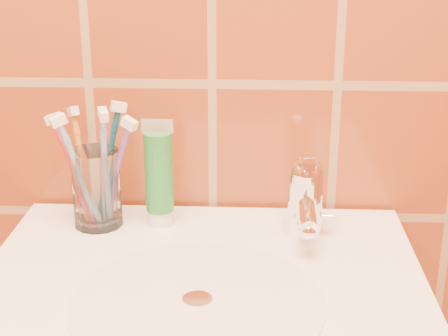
{
  "coord_description": "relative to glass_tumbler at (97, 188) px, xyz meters",
  "views": [
    {
      "loc": [
        0.06,
        0.22,
        1.28
      ],
      "look_at": [
        0.02,
        1.08,
        0.95
      ],
      "focal_mm": 55.0,
      "sensor_mm": 36.0,
      "label": 1
    }
  ],
  "objects": [
    {
      "name": "toothbrush_0",
      "position": [
        0.01,
        0.02,
        0.03
      ],
      "size": [
        0.1,
        0.09,
        0.19
      ],
      "primitive_type": null,
      "rotation": [
        0.24,
        0.0,
        1.97
      ],
      "color": "navy",
      "rests_on": "glass_tumbler"
    },
    {
      "name": "toothbrush_1",
      "position": [
        0.02,
        -0.01,
        0.03
      ],
      "size": [
        0.08,
        0.11,
        0.2
      ],
      "primitive_type": null,
      "rotation": [
        0.23,
        0.0,
        0.39
      ],
      "color": "#729ECA",
      "rests_on": "glass_tumbler"
    },
    {
      "name": "toothpaste_tube",
      "position": [
        0.09,
        0.0,
        0.02
      ],
      "size": [
        0.04,
        0.04,
        0.16
      ],
      "rotation": [
        0.0,
        0.0,
        -0.04
      ],
      "color": "white",
      "rests_on": "pedestal_sink"
    },
    {
      "name": "toothbrush_2",
      "position": [
        -0.02,
        -0.02,
        0.03
      ],
      "size": [
        0.12,
        0.11,
        0.19
      ],
      "primitive_type": null,
      "rotation": [
        0.29,
        0.0,
        -1.03
      ],
      "color": "#73A8CD",
      "rests_on": "glass_tumbler"
    },
    {
      "name": "toothbrush_5",
      "position": [
        -0.03,
        -0.0,
        0.03
      ],
      "size": [
        0.1,
        0.09,
        0.18
      ],
      "primitive_type": null,
      "rotation": [
        0.34,
        0.0,
        -1.78
      ],
      "color": "#B7273D",
      "rests_on": "glass_tumbler"
    },
    {
      "name": "toothbrush_4",
      "position": [
        0.03,
        -0.01,
        0.03
      ],
      "size": [
        0.13,
        0.12,
        0.18
      ],
      "primitive_type": null,
      "rotation": [
        0.36,
        0.0,
        1.08
      ],
      "color": "#71428D",
      "rests_on": "glass_tumbler"
    },
    {
      "name": "faucet",
      "position": [
        0.3,
        -0.03,
        0.01
      ],
      "size": [
        0.05,
        0.11,
        0.12
      ],
      "color": "white",
      "rests_on": "pedestal_sink"
    },
    {
      "name": "toothbrush_3",
      "position": [
        -0.02,
        0.02,
        0.03
      ],
      "size": [
        0.11,
        0.13,
        0.19
      ],
      "primitive_type": null,
      "rotation": [
        0.33,
        0.0,
        -2.58
      ],
      "color": "orange",
      "rests_on": "glass_tumbler"
    },
    {
      "name": "glass_tumbler",
      "position": [
        0.0,
        0.0,
        0.0
      ],
      "size": [
        0.09,
        0.09,
        0.11
      ],
      "primitive_type": "cylinder",
      "rotation": [
        0.0,
        0.0,
        0.29
      ],
      "color": "white",
      "rests_on": "pedestal_sink"
    }
  ]
}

